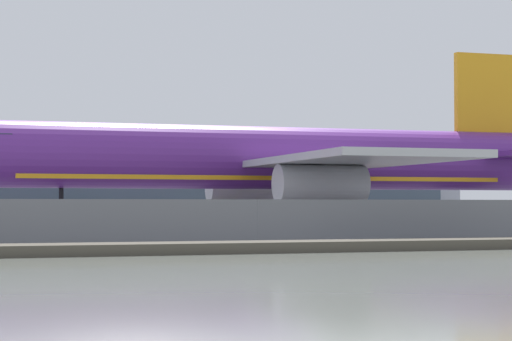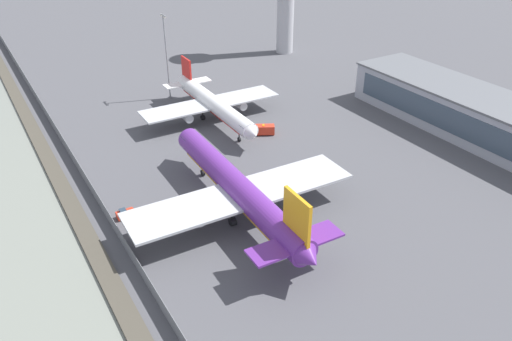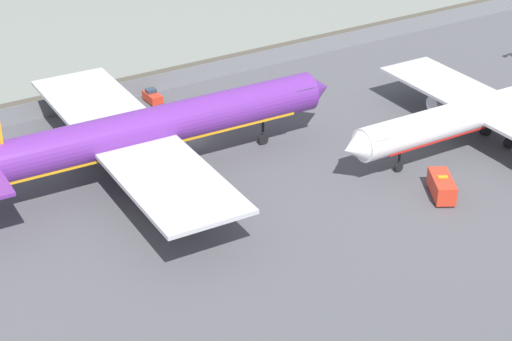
{
  "view_description": "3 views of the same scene",
  "coord_description": "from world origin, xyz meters",
  "px_view_note": "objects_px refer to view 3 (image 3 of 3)",
  "views": [
    {
      "loc": [
        -16.99,
        -64.22,
        2.22
      ],
      "look_at": [
        8.63,
        8.8,
        4.86
      ],
      "focal_mm": 70.0,
      "sensor_mm": 36.0,
      "label": 1
    },
    {
      "loc": [
        73.67,
        -30.96,
        52.22
      ],
      "look_at": [
        4.2,
        11.22,
        4.91
      ],
      "focal_mm": 35.0,
      "sensor_mm": 36.0,
      "label": 2
    },
    {
      "loc": [
        42.31,
        83.84,
        47.28
      ],
      "look_at": [
        1.12,
        16.71,
        3.99
      ],
      "focal_mm": 60.0,
      "sensor_mm": 36.0,
      "label": 3
    }
  ],
  "objects_px": {
    "passenger_jet_white_red": "(490,110)",
    "baggage_tug": "(152,97)",
    "ops_van": "(442,187)",
    "cargo_jet_purple": "(141,132)"
  },
  "relations": [
    {
      "from": "ops_van",
      "to": "passenger_jet_white_red",
      "type": "bearing_deg",
      "value": -153.21
    },
    {
      "from": "passenger_jet_white_red",
      "to": "cargo_jet_purple",
      "type": "bearing_deg",
      "value": -20.74
    },
    {
      "from": "passenger_jet_white_red",
      "to": "ops_van",
      "type": "height_order",
      "value": "passenger_jet_white_red"
    },
    {
      "from": "baggage_tug",
      "to": "passenger_jet_white_red",
      "type": "bearing_deg",
      "value": 131.85
    },
    {
      "from": "passenger_jet_white_red",
      "to": "ops_van",
      "type": "bearing_deg",
      "value": 26.79
    },
    {
      "from": "cargo_jet_purple",
      "to": "ops_van",
      "type": "xyz_separation_m",
      "value": [
        -25.51,
        21.34,
        -4.18
      ]
    },
    {
      "from": "passenger_jet_white_red",
      "to": "baggage_tug",
      "type": "relative_size",
      "value": 12.84
    },
    {
      "from": "cargo_jet_purple",
      "to": "baggage_tug",
      "type": "relative_size",
      "value": 15.07
    },
    {
      "from": "cargo_jet_purple",
      "to": "passenger_jet_white_red",
      "type": "distance_m",
      "value": 41.42
    },
    {
      "from": "passenger_jet_white_red",
      "to": "baggage_tug",
      "type": "xyz_separation_m",
      "value": [
        29.1,
        -32.49,
        -3.75
      ]
    }
  ]
}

